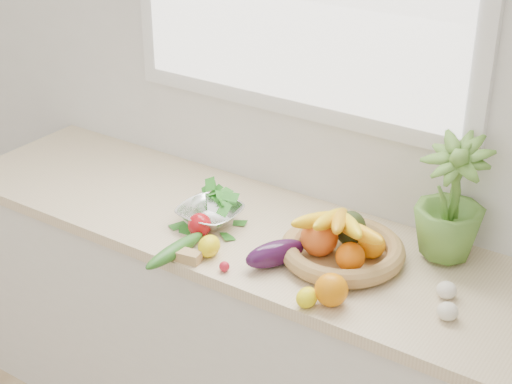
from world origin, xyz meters
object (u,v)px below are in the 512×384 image
Objects in this scene: cucumber at (175,250)px; fruit_basket at (342,244)px; colander_with_spinach at (210,210)px; potted_herb at (451,197)px; apple at (200,225)px; eggplant at (275,254)px.

cucumber is 0.51× the size of fruit_basket.
fruit_basket is 0.46m from colander_with_spinach.
colander_with_spinach is at bearing -161.76° from potted_herb.
apple is 0.15m from cucumber.
cucumber is 1.26× the size of colander_with_spinach.
fruit_basket reaches higher than apple.
potted_herb is 1.88× the size of colander_with_spinach.
apple is 0.46m from fruit_basket.
apple is at bearing 97.11° from cucumber.
potted_herb is at bearing 35.14° from fruit_basket.
fruit_basket is (0.15, 0.14, 0.01)m from eggplant.
eggplant is 0.52× the size of potted_herb.
cucumber is at bearing -154.12° from eggplant.
eggplant is 0.97× the size of colander_with_spinach.
colander_with_spinach reaches higher than apple.
potted_herb is 0.76× the size of fruit_basket.
potted_herb reaches higher than fruit_basket.
colander_with_spinach reaches higher than cucumber.
apple is at bearing -164.03° from fruit_basket.
cucumber is at bearing -146.28° from potted_herb.
potted_herb reaches higher than eggplant.
potted_herb is (0.70, 0.31, 0.17)m from apple.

